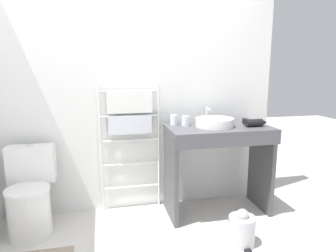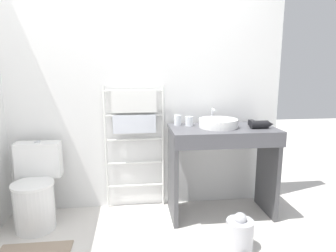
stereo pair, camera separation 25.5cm
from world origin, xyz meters
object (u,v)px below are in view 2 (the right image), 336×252
towel_radiator (134,121)px  trash_bin (240,233)px  cup_near_wall (178,120)px  cup_near_edge (189,121)px  hair_dryer (260,124)px  toilet (36,192)px  sink_basin (218,123)px

towel_radiator → trash_bin: 1.39m
cup_near_wall → trash_bin: 1.15m
cup_near_edge → trash_bin: 1.09m
cup_near_edge → hair_dryer: 0.66m
toilet → hair_dryer: size_ratio=3.44×
toilet → towel_radiator: 1.11m
cup_near_wall → cup_near_edge: bearing=-24.4°
cup_near_edge → sink_basin: bearing=-22.4°
cup_near_edge → trash_bin: (0.29, -0.69, -0.79)m
hair_dryer → cup_near_edge: bearing=163.5°
cup_near_wall → hair_dryer: bearing=-17.6°
sink_basin → cup_near_edge: (-0.26, 0.11, 0.00)m
toilet → towel_radiator: towel_radiator is taller
toilet → sink_basin: bearing=0.7°
towel_radiator → hair_dryer: bearing=-15.7°
toilet → hair_dryer: (2.05, -0.06, 0.59)m
cup_near_edge → trash_bin: cup_near_edge is taller
toilet → towel_radiator: bearing=16.3°
toilet → towel_radiator: size_ratio=0.60×
cup_near_edge → cup_near_wall: bearing=155.6°
towel_radiator → trash_bin: (0.81, -0.83, -0.78)m
towel_radiator → cup_near_edge: towel_radiator is taller
towel_radiator → cup_near_edge: (0.52, -0.14, 0.01)m
toilet → trash_bin: 1.81m
cup_near_wall → trash_bin: bearing=-62.1°
cup_near_edge → trash_bin: size_ratio=0.30×
toilet → trash_bin: toilet is taller
sink_basin → cup_near_edge: size_ratio=3.99×
toilet → cup_near_wall: size_ratio=7.73×
sink_basin → cup_near_wall: cup_near_wall is taller
hair_dryer → trash_bin: (-0.34, -0.51, -0.78)m
toilet → cup_near_wall: bearing=7.5°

